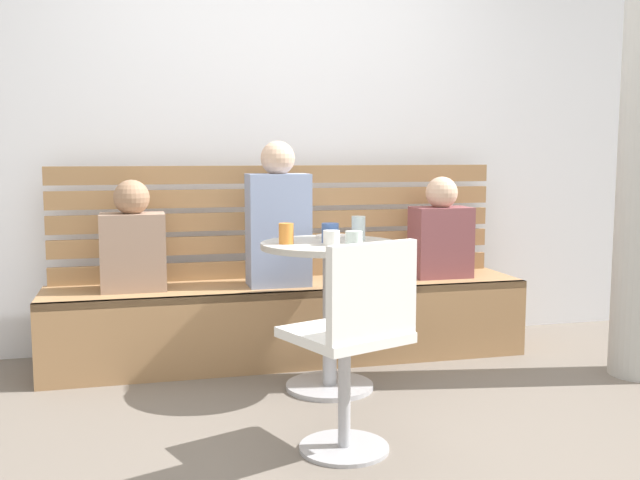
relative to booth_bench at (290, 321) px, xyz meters
The scene contains 15 objects.
ground 1.22m from the booth_bench, 90.00° to the right, with size 8.00×8.00×0.00m, color #70665B.
back_wall 1.31m from the booth_bench, 90.00° to the left, with size 5.20×0.10×2.90m, color silver.
booth_bench is the anchor object (origin of this frame).
booth_backrest 0.61m from the booth_bench, 90.00° to the left, with size 2.65×0.04×0.66m.
cafe_table 0.65m from the booth_bench, 81.48° to the right, with size 0.68×0.68×0.74m.
white_chair 1.40m from the booth_bench, 91.36° to the right, with size 0.52×0.52×0.85m.
person_adult 0.59m from the booth_bench, 155.36° to the right, with size 0.34×0.22×0.80m.
person_child_left 0.98m from the booth_bench, behind, with size 0.34×0.22×0.60m.
person_child_middle 1.04m from the booth_bench, ahead, with size 0.34×0.22×0.60m.
cup_mug_blue 0.81m from the booth_bench, 81.39° to the right, with size 0.08×0.08×0.10m, color #3D5B9E.
cup_tumbler_orange 0.81m from the booth_bench, 103.22° to the right, with size 0.07×0.07×0.10m, color orange.
cup_glass_tall 0.80m from the booth_bench, 62.73° to the right, with size 0.07×0.07×0.12m, color silver.
cup_ceramic_white 0.87m from the booth_bench, 84.24° to the right, with size 0.08×0.08×0.07m, color white.
cup_glass_short 0.99m from the booth_bench, 80.53° to the right, with size 0.08×0.08×0.08m, color silver.
plate_small 0.66m from the booth_bench, 67.17° to the right, with size 0.17×0.17×0.01m, color white.
Camera 1 is at (-0.83, -2.79, 1.17)m, focal length 40.86 mm.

